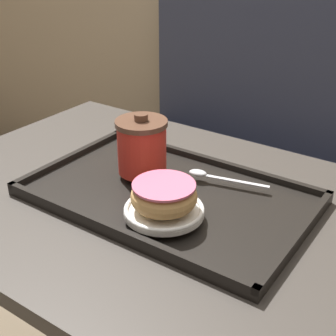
# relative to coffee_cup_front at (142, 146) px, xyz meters

# --- Properties ---
(booth_bench) EXTENTS (1.11, 0.44, 1.00)m
(booth_bench) POSITION_rel_coffee_cup_front_xyz_m (-0.08, 0.84, -0.51)
(booth_bench) COLOR #33384C
(booth_bench) RESTS_ON ground_plane
(cafe_table) EXTENTS (0.94, 0.67, 0.75)m
(cafe_table) POSITION_rel_coffee_cup_front_xyz_m (0.05, -0.03, -0.25)
(cafe_table) COLOR #38332D
(cafe_table) RESTS_ON ground_plane
(serving_tray) EXTENTS (0.51, 0.32, 0.02)m
(serving_tray) POSITION_rel_coffee_cup_front_xyz_m (0.08, -0.02, -0.07)
(serving_tray) COLOR black
(serving_tray) RESTS_ON cafe_table
(coffee_cup_front) EXTENTS (0.10, 0.10, 0.12)m
(coffee_cup_front) POSITION_rel_coffee_cup_front_xyz_m (0.00, 0.00, 0.00)
(coffee_cup_front) COLOR red
(coffee_cup_front) RESTS_ON serving_tray
(plate_with_chocolate_donut) EXTENTS (0.13, 0.13, 0.01)m
(plate_with_chocolate_donut) POSITION_rel_coffee_cup_front_xyz_m (0.12, -0.10, -0.05)
(plate_with_chocolate_donut) COLOR white
(plate_with_chocolate_donut) RESTS_ON serving_tray
(donut_chocolate_glazed) EXTENTS (0.11, 0.11, 0.04)m
(donut_chocolate_glazed) POSITION_rel_coffee_cup_front_xyz_m (0.12, -0.10, -0.02)
(donut_chocolate_glazed) COLOR tan
(donut_chocolate_glazed) RESTS_ON plate_with_chocolate_donut
(spoon) EXTENTS (0.16, 0.05, 0.01)m
(spoon) POSITION_rel_coffee_cup_front_xyz_m (0.12, 0.05, -0.05)
(spoon) COLOR silver
(spoon) RESTS_ON serving_tray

